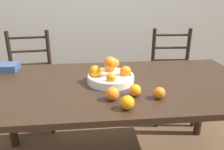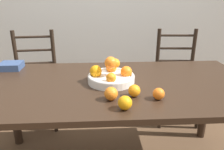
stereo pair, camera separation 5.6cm
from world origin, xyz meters
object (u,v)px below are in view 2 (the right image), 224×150
chair_left (35,80)px  orange_loose_1 (111,94)px  orange_loose_3 (125,103)px  chair_right (177,77)px  orange_loose_0 (159,94)px  fruit_bowl (111,75)px  book_stack (11,66)px  orange_loose_2 (134,91)px

chair_left → orange_loose_1: bearing=-59.9°
orange_loose_3 → chair_right: (0.69, 1.13, -0.30)m
orange_loose_0 → orange_loose_1: 0.27m
fruit_bowl → orange_loose_3: (0.05, -0.38, -0.01)m
chair_right → book_stack: bearing=-159.8°
chair_left → book_stack: bearing=-100.6°
fruit_bowl → book_stack: fruit_bowl is taller
chair_left → chair_right: (1.47, 0.00, 0.00)m
orange_loose_1 → chair_left: bearing=125.3°
chair_right → chair_left: bearing=-175.6°
orange_loose_0 → chair_right: chair_right is taller
book_stack → orange_loose_1: bearing=-37.7°
fruit_bowl → book_stack: size_ratio=1.89×
orange_loose_1 → chair_right: size_ratio=0.08×
orange_loose_1 → chair_left: chair_left is taller
orange_loose_3 → chair_left: size_ratio=0.08×
chair_left → orange_loose_0: bearing=-51.3°
orange_loose_2 → book_stack: size_ratio=0.43×
orange_loose_3 → chair_right: 1.35m
fruit_bowl → orange_loose_3: bearing=-82.5°
orange_loose_1 → orange_loose_2: orange_loose_1 is taller
fruit_bowl → orange_loose_1: fruit_bowl is taller
chair_right → orange_loose_0: bearing=-110.9°
orange_loose_0 → chair_left: bearing=134.0°
book_stack → orange_loose_0: bearing=-30.1°
chair_right → fruit_bowl: bearing=-130.1°
orange_loose_3 → chair_left: bearing=124.9°
orange_loose_2 → orange_loose_3: (-0.07, -0.15, 0.00)m
chair_left → chair_right: size_ratio=1.00×
orange_loose_2 → chair_left: 1.33m
fruit_bowl → orange_loose_2: fruit_bowl is taller
orange_loose_3 → orange_loose_0: bearing=27.4°
orange_loose_0 → fruit_bowl: bearing=132.3°
fruit_bowl → orange_loose_2: size_ratio=4.42×
orange_loose_0 → chair_right: size_ratio=0.07×
orange_loose_0 → orange_loose_3: orange_loose_3 is taller
orange_loose_3 → chair_right: size_ratio=0.08×
orange_loose_0 → chair_right: bearing=64.7°
chair_left → book_stack: size_ratio=5.82×
orange_loose_2 → book_stack: bearing=148.5°
orange_loose_2 → orange_loose_3: size_ratio=0.96×
fruit_bowl → chair_left: (-0.74, 0.75, -0.32)m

